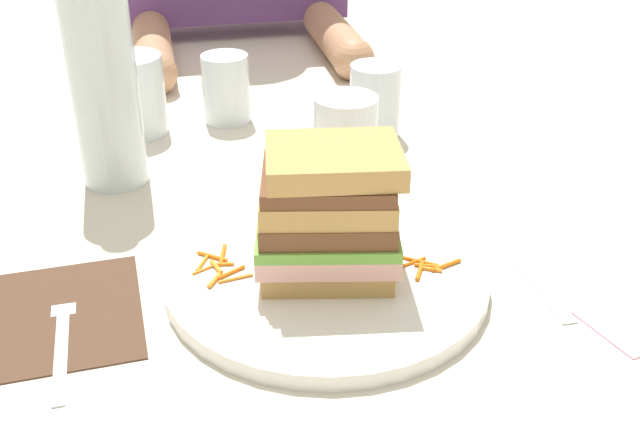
{
  "coord_description": "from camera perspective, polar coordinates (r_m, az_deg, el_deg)",
  "views": [
    {
      "loc": [
        -0.13,
        -0.55,
        0.39
      ],
      "look_at": [
        -0.01,
        0.03,
        0.05
      ],
      "focal_mm": 43.21,
      "sensor_mm": 36.0,
      "label": 1
    }
  ],
  "objects": [
    {
      "name": "carrot_shred_11",
      "position": [
        0.68,
        7.89,
        -3.85
      ],
      "size": [
        0.02,
        0.01,
        0.0
      ],
      "primitive_type": "cylinder",
      "rotation": [
        0.0,
        1.57,
        2.74
      ],
      "color": "orange",
      "rests_on": "main_plate"
    },
    {
      "name": "napkin_dark",
      "position": [
        0.68,
        -18.49,
        -7.15
      ],
      "size": [
        0.14,
        0.16,
        0.0
      ],
      "primitive_type": "cube",
      "rotation": [
        0.0,
        0.0,
        0.06
      ],
      "color": "#4C3323",
      "rests_on": "ground_plane"
    },
    {
      "name": "water_bottle",
      "position": [
        0.83,
        -16.02,
        11.3
      ],
      "size": [
        0.07,
        0.07,
        0.32
      ],
      "color": "silver",
      "rests_on": "ground_plane"
    },
    {
      "name": "carrot_shred_0",
      "position": [
        0.67,
        -6.59,
        -4.34
      ],
      "size": [
        0.03,
        0.02,
        0.0
      ],
      "primitive_type": "cylinder",
      "rotation": [
        0.0,
        1.57,
        0.51
      ],
      "color": "orange",
      "rests_on": "main_plate"
    },
    {
      "name": "carrot_shred_10",
      "position": [
        0.68,
        9.32,
        -3.8
      ],
      "size": [
        0.03,
        0.01,
        0.0
      ],
      "primitive_type": "cylinder",
      "rotation": [
        0.0,
        1.57,
        0.33
      ],
      "color": "orange",
      "rests_on": "main_plate"
    },
    {
      "name": "empty_tumbler_2",
      "position": [
        0.96,
        4.08,
        8.32
      ],
      "size": [
        0.06,
        0.06,
        0.09
      ],
      "primitive_type": "cylinder",
      "color": "silver",
      "rests_on": "ground_plane"
    },
    {
      "name": "juice_glass",
      "position": [
        0.85,
        1.88,
        5.31
      ],
      "size": [
        0.07,
        0.07,
        0.09
      ],
      "color": "white",
      "rests_on": "ground_plane"
    },
    {
      "name": "carrot_shred_9",
      "position": [
        0.69,
        6.89,
        -3.6
      ],
      "size": [
        0.03,
        0.01,
        0.0
      ],
      "primitive_type": "cylinder",
      "rotation": [
        0.0,
        1.57,
        0.34
      ],
      "color": "orange",
      "rests_on": "main_plate"
    },
    {
      "name": "carrot_shred_6",
      "position": [
        0.66,
        -6.27,
        -4.83
      ],
      "size": [
        0.03,
        0.01,
        0.0
      ],
      "primitive_type": "cylinder",
      "rotation": [
        0.0,
        1.57,
        3.32
      ],
      "color": "orange",
      "rests_on": "main_plate"
    },
    {
      "name": "carrot_shred_5",
      "position": [
        0.68,
        -7.69,
        -3.94
      ],
      "size": [
        0.01,
        0.02,
        0.0
      ],
      "primitive_type": "cylinder",
      "rotation": [
        0.0,
        1.57,
        1.88
      ],
      "color": "orange",
      "rests_on": "main_plate"
    },
    {
      "name": "carrot_shred_12",
      "position": [
        0.67,
        7.4,
        -4.24
      ],
      "size": [
        0.02,
        0.03,
        0.0
      ],
      "primitive_type": "cylinder",
      "rotation": [
        0.0,
        1.57,
        1.08
      ],
      "color": "orange",
      "rests_on": "main_plate"
    },
    {
      "name": "empty_tumbler_0",
      "position": [
        1.01,
        -6.97,
        9.18
      ],
      "size": [
        0.06,
        0.06,
        0.09
      ],
      "primitive_type": "cylinder",
      "color": "silver",
      "rests_on": "ground_plane"
    },
    {
      "name": "ground_plane",
      "position": [
        0.68,
        0.94,
        -5.09
      ],
      "size": [
        3.0,
        3.0,
        0.0
      ],
      "primitive_type": "plane",
      "color": "beige"
    },
    {
      "name": "napkin_pink",
      "position": [
        0.69,
        21.61,
        -6.91
      ],
      "size": [
        0.1,
        0.11,
        0.0
      ],
      "primitive_type": "cube",
      "rotation": [
        0.0,
        0.0,
        0.25
      ],
      "color": "pink",
      "rests_on": "ground_plane"
    },
    {
      "name": "main_plate",
      "position": [
        0.68,
        0.55,
        -4.72
      ],
      "size": [
        0.28,
        0.28,
        0.01
      ],
      "primitive_type": "cylinder",
      "color": "white",
      "rests_on": "ground_plane"
    },
    {
      "name": "carrot_shred_7",
      "position": [
        0.66,
        -7.82,
        -5.02
      ],
      "size": [
        0.01,
        0.02,
        0.0
      ],
      "primitive_type": "cylinder",
      "rotation": [
        0.0,
        1.57,
        4.15
      ],
      "color": "orange",
      "rests_on": "main_plate"
    },
    {
      "name": "carrot_shred_1",
      "position": [
        0.69,
        -7.97,
        -3.17
      ],
      "size": [
        0.03,
        0.02,
        0.0
      ],
      "primitive_type": "cylinder",
      "rotation": [
        0.0,
        1.57,
        2.47
      ],
      "color": "orange",
      "rests_on": "main_plate"
    },
    {
      "name": "carrot_shred_4",
      "position": [
        0.69,
        -8.68,
        -3.59
      ],
      "size": [
        0.02,
        0.03,
        0.0
      ],
      "primitive_type": "cylinder",
      "rotation": [
        0.0,
        1.57,
        4.25
      ],
      "color": "orange",
      "rests_on": "main_plate"
    },
    {
      "name": "sandwich",
      "position": [
        0.64,
        0.59,
        0.01
      ],
      "size": [
        0.14,
        0.12,
        0.11
      ],
      "color": "tan",
      "rests_on": "main_plate"
    },
    {
      "name": "carrot_shred_2",
      "position": [
        0.68,
        -7.19,
        -3.74
      ],
      "size": [
        0.02,
        0.01,
        0.0
      ],
      "primitive_type": "cylinder",
      "rotation": [
        0.0,
        1.57,
        6.14
      ],
      "color": "orange",
      "rests_on": "main_plate"
    },
    {
      "name": "empty_tumbler_1",
      "position": [
        0.99,
        -13.66,
        8.53
      ],
      "size": [
        0.08,
        0.08,
        0.1
      ],
      "primitive_type": "cylinder",
      "color": "silver",
      "rests_on": "ground_plane"
    },
    {
      "name": "fork",
      "position": [
        0.66,
        -18.59,
        -8.06
      ],
      "size": [
        0.02,
        0.17,
        0.0
      ],
      "color": "silver",
      "rests_on": "napkin_dark"
    },
    {
      "name": "knife",
      "position": [
        0.73,
        14.77,
        -3.48
      ],
      "size": [
        0.02,
        0.2,
        0.0
      ],
      "color": "silver",
      "rests_on": "ground_plane"
    },
    {
      "name": "carrot_shred_13",
      "position": [
        0.69,
        7.45,
        -3.54
      ],
      "size": [
        0.03,
        0.02,
        0.0
      ],
      "primitive_type": "cylinder",
      "rotation": [
        0.0,
        1.57,
        2.5
      ],
      "color": "orange",
      "rests_on": "main_plate"
    },
    {
      "name": "carrot_shred_8",
      "position": [
        0.7,
        -7.21,
        -3.03
      ],
      "size": [
        0.01,
        0.03,
        0.0
      ],
      "primitive_type": "cylinder",
      "rotation": [
        0.0,
        1.57,
        4.49
      ],
      "color": "orange",
      "rests_on": "main_plate"
    },
    {
      "name": "carrot_shred_3",
      "position": [
        0.68,
        -8.39,
        -4.03
      ],
      "size": [
        0.03,
        0.01,
        0.0
      ],
      "primitive_type": "cylinder",
      "rotation": [
        0.0,
        1.57,
        0.45
      ],
      "color": "orange",
      "rests_on": "main_plate"
    },
    {
      "name": "carrot_shred_14",
      "position": [
        0.68,
        8.24,
        -4.1
      ],
      "size": [
        0.02,
        0.01,
        0.0
      ],
      "primitive_type": "cylinder",
      "rotation": [
        0.0,
        1.57,
        5.79
      ],
      "color": "orange",
      "rests_on": "main_plate"
    }
  ]
}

